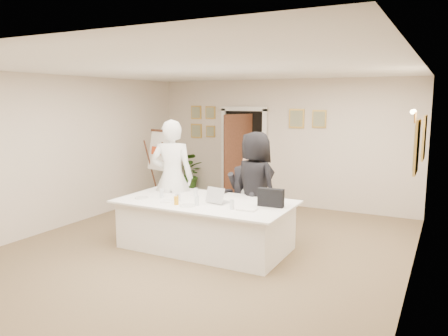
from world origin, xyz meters
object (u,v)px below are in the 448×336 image
laptop_bag (271,198)px  steel_jug (178,197)px  standing_woman (255,186)px  laptop (219,194)px  standing_man (172,178)px  potted_palm (186,174)px  conference_table (205,224)px  flip_chart (162,173)px  seated_man (248,194)px  paper_stack (247,209)px  oj_glass (176,200)px

laptop_bag → steel_jug: laptop_bag is taller
standing_woman → laptop: bearing=93.9°
standing_man → standing_woman: 1.46m
potted_palm → laptop_bag: 4.51m
standing_man → standing_woman: size_ratio=1.10×
conference_table → standing_woman: 1.08m
flip_chart → steel_jug: (1.77, -2.07, 0.05)m
seated_man → laptop: size_ratio=4.19×
paper_stack → potted_palm: bearing=133.4°
seated_man → standing_man: (-1.15, -0.65, 0.29)m
potted_palm → laptop_bag: size_ratio=2.86×
standing_man → oj_glass: 1.05m
standing_woman → laptop: standing_woman is taller
standing_woman → steel_jug: 1.34m
paper_stack → oj_glass: size_ratio=2.09×
laptop → oj_glass: size_ratio=2.64×
standing_man → steel_jug: bearing=106.6°
standing_woman → steel_jug: (-0.89, -1.00, -0.09)m
potted_palm → laptop: 4.03m
standing_man → laptop_bag: standing_man is taller
seated_man → oj_glass: seated_man is taller
conference_table → potted_palm: bearing=126.9°
conference_table → laptop_bag: bearing=6.2°
potted_palm → seated_man: bearing=-38.5°
standing_man → steel_jug: (0.51, -0.60, -0.18)m
seated_man → oj_glass: 1.56m
seated_man → standing_man: size_ratio=0.71×
standing_man → laptop_bag: size_ratio=5.17×
oj_glass → steel_jug: (-0.12, 0.22, -0.01)m
flip_chart → oj_glass: 2.97m
conference_table → laptop: bearing=-1.4°
flip_chart → paper_stack: 3.65m
standing_man → potted_palm: 3.09m
seated_man → oj_glass: size_ratio=11.05×
paper_stack → flip_chart: bearing=144.8°
flip_chart → oj_glass: (1.89, -2.29, 0.06)m
standing_man → paper_stack: 1.85m
conference_table → standing_woman: size_ratio=1.50×
laptop → paper_stack: bearing=-14.2°
seated_man → laptop_bag: bearing=-37.6°
standing_man → laptop: size_ratio=5.89×
flip_chart → laptop_bag: size_ratio=4.31×
laptop → flip_chart: bearing=150.1°
conference_table → oj_glass: oj_glass is taller
seated_man → flip_chart: flip_chart is taller
standing_man → laptop_bag: (1.95, -0.28, -0.10)m
standing_woman → oj_glass: bearing=80.3°
flip_chart → oj_glass: size_ratio=12.95×
standing_woman → laptop_bag: standing_woman is taller
flip_chart → potted_palm: 1.26m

